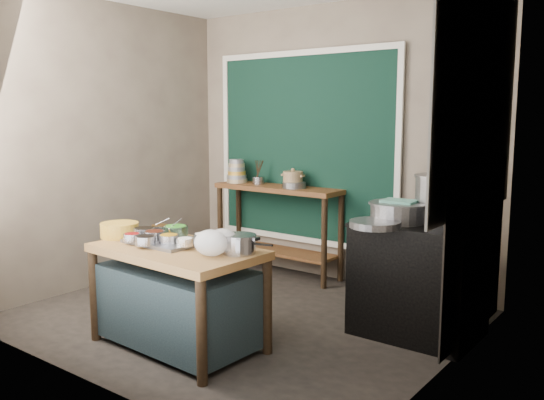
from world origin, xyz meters
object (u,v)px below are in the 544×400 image
Objects in this scene: steamer at (399,212)px; back_counter at (278,230)px; yellow_basin at (120,230)px; condiment_tray at (166,241)px; ceramic_crock at (293,180)px; prep_table at (178,297)px; saucepan at (239,244)px; stock_pot at (443,198)px; utensil_cup at (259,180)px; stove_block at (418,281)px.

back_counter is at bearing 155.79° from steamer.
condiment_tray is at bearing 9.60° from yellow_basin.
prep_table is at bearing -78.62° from ceramic_crock.
saucepan is 0.53× the size of stock_pot.
prep_table is 2.15m from stock_pot.
utensil_cup is 0.29× the size of steamer.
saucepan is (1.08, -1.90, 0.34)m from back_counter.
condiment_tray is at bearing -137.97° from stock_pot.
stock_pot is 0.36m from steamer.
back_counter is at bearing 89.62° from yellow_basin.
ceramic_crock is at bearing -1.32° from utensil_cup.
back_counter is at bearing 108.95° from prep_table.
ceramic_crock is (-0.24, 1.99, 0.26)m from condiment_tray.
yellow_basin is 1.35× the size of ceramic_crock.
condiment_tray is at bearing -77.82° from back_counter.
yellow_basin is 1.11m from saucepan.
ceramic_crock is (0.46, -0.01, 0.03)m from utensil_cup.
utensil_cup is at bearing 178.68° from ceramic_crock.
utensil_cup is 2.35m from stock_pot.
prep_table is 5.73× the size of ceramic_crock.
stock_pot is (0.92, 1.34, 0.24)m from saucepan.
back_counter is 0.58m from utensil_cup.
prep_table is at bearing -133.68° from stock_pot.
condiment_tray is (-0.17, 0.05, 0.39)m from prep_table.
stove_block is 2.37m from utensil_cup.
prep_table is 1.84m from stove_block.
steamer is at bearing -160.77° from stove_block.
steamer is at bearing -139.11° from stock_pot.
back_counter is 2.05m from condiment_tray.
back_counter reaches higher than stove_block.
condiment_tray is 0.45m from yellow_basin.
yellow_basin is 2.08m from ceramic_crock.
ceramic_crock reaches higher than stove_block.
steamer is at bearing 35.86° from yellow_basin.
stove_block is 3.69× the size of saucepan.
ceramic_crock is (-0.89, 1.91, 0.21)m from saucepan.
stove_block is at bearing 42.39° from saucepan.
condiment_tray is at bearing 174.37° from saucepan.
ceramic_crock reaches higher than prep_table.
prep_table is 2.31m from utensil_cup.
stove_block is 1.92× the size of steamer.
yellow_basin is at bearing -82.84° from utensil_cup.
yellow_basin reaches higher than condiment_tray.
steamer is at bearing -21.65° from utensil_cup.
condiment_tray is 2.13m from utensil_cup.
stock_pot is (1.82, -0.56, 0.04)m from ceramic_crock.
yellow_basin reaches higher than stove_block.
stove_block is 1.96m from condiment_tray.
steamer is (1.14, 1.25, 0.58)m from prep_table.
utensil_cup is (-0.70, 2.00, 0.23)m from condiment_tray.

